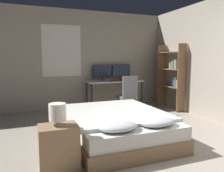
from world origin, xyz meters
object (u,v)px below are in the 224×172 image
object	(u,v)px
bed	(117,125)
bookshelf	(174,73)
nightstand	(59,148)
monitor_left	(102,71)
monitor_right	(121,71)
computer_mouse	(127,80)
office_chair	(128,99)
bedside_lamp	(58,112)
desk	(114,84)
keyboard	(117,81)

from	to	relation	value
bed	bookshelf	size ratio (longest dim) A/B	1.16
nightstand	monitor_left	distance (m)	3.67
bed	monitor_right	world-z (taller)	monitor_right
monitor_left	computer_mouse	bearing A→B (deg)	-34.33
office_chair	bedside_lamp	bearing A→B (deg)	-131.86
desk	bookshelf	distance (m)	1.64
nightstand	office_chair	distance (m)	2.98
monitor_right	bookshelf	distance (m)	1.48
monitor_left	computer_mouse	size ratio (longest dim) A/B	7.84
monitor_left	bookshelf	bearing A→B (deg)	-28.93
bed	monitor_right	xyz separation A→B (m)	(1.16, 2.47, 0.79)
monitor_left	monitor_right	size ratio (longest dim) A/B	1.00
bed	desk	bearing A→B (deg)	69.10
bedside_lamp	monitor_left	size ratio (longest dim) A/B	0.50
office_chair	computer_mouse	bearing A→B (deg)	66.62
bed	computer_mouse	world-z (taller)	computer_mouse
monitor_left	monitor_right	bearing A→B (deg)	0.00
bed	monitor_right	size ratio (longest dim) A/B	3.75
desk	bookshelf	size ratio (longest dim) A/B	0.89
keyboard	office_chair	distance (m)	0.71
bedside_lamp	monitor_left	world-z (taller)	monitor_left
nightstand	keyboard	bearing A→B (deg)	55.20
keyboard	office_chair	xyz separation A→B (m)	(0.05, -0.57, -0.41)
monitor_right	computer_mouse	size ratio (longest dim) A/B	7.84
bed	bedside_lamp	xyz separation A→B (m)	(-1.08, -0.73, 0.50)
bed	bookshelf	world-z (taller)	bookshelf
keyboard	bed	bearing A→B (deg)	-112.71
monitor_left	monitor_right	world-z (taller)	same
desk	office_chair	distance (m)	0.83
monitor_right	bed	bearing A→B (deg)	-115.09
monitor_right	office_chair	xyz separation A→B (m)	(-0.24, -0.97, -0.65)
bedside_lamp	desk	distance (m)	3.57
monitor_left	bookshelf	size ratio (longest dim) A/B	0.31
monitor_right	monitor_left	bearing A→B (deg)	180.00
desk	computer_mouse	bearing A→B (deg)	-33.84
monitor_right	keyboard	world-z (taller)	monitor_right
monitor_left	keyboard	world-z (taller)	monitor_left
desk	monitor_left	bearing A→B (deg)	145.18
bed	desk	world-z (taller)	desk
bookshelf	desk	bearing A→B (deg)	152.37
computer_mouse	bookshelf	world-z (taller)	bookshelf
bed	bedside_lamp	bearing A→B (deg)	-145.99
nightstand	bookshelf	bearing A→B (deg)	33.73
bed	office_chair	distance (m)	1.76
keyboard	bookshelf	world-z (taller)	bookshelf
bedside_lamp	desk	world-z (taller)	bedside_lamp
monitor_right	computer_mouse	bearing A→B (deg)	-89.17
bed	keyboard	bearing A→B (deg)	67.29
desk	monitor_left	world-z (taller)	monitor_left
bed	desk	distance (m)	2.47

